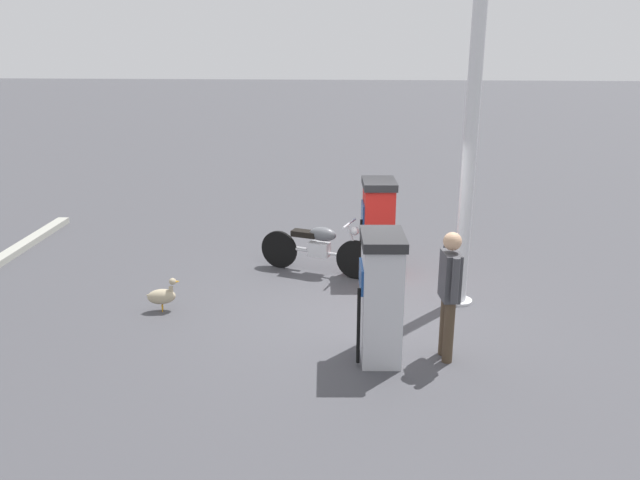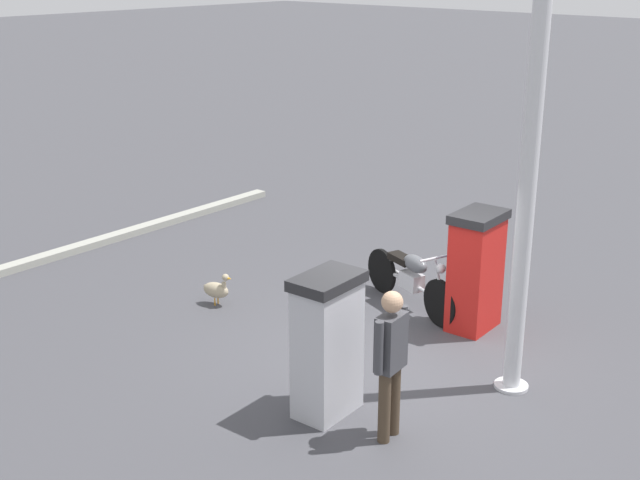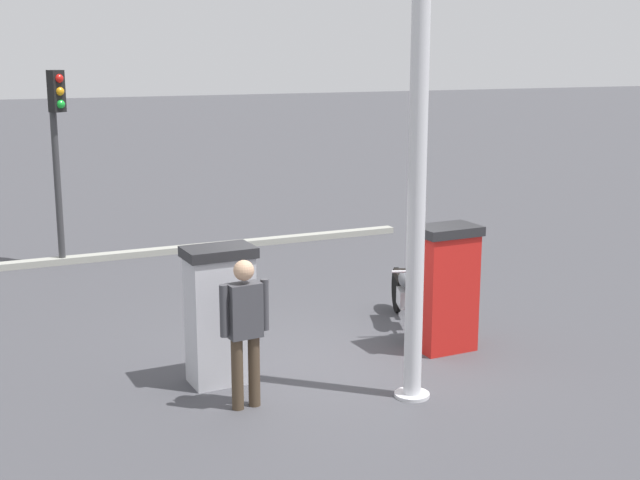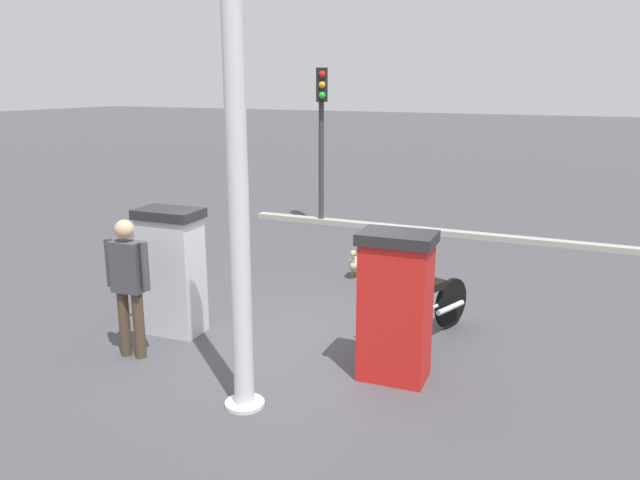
{
  "view_description": "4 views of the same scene",
  "coord_description": "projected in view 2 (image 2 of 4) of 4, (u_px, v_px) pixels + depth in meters",
  "views": [
    {
      "loc": [
        -0.06,
        8.66,
        3.82
      ],
      "look_at": [
        0.55,
        0.56,
        1.24
      ],
      "focal_mm": 35.07,
      "sensor_mm": 36.0,
      "label": 1
    },
    {
      "loc": [
        -5.74,
        7.72,
        4.85
      ],
      "look_at": [
        1.26,
        -0.09,
        1.27
      ],
      "focal_mm": 47.26,
      "sensor_mm": 36.0,
      "label": 2
    },
    {
      "loc": [
        -9.74,
        4.12,
        3.87
      ],
      "look_at": [
        1.13,
        -0.33,
        1.27
      ],
      "focal_mm": 49.26,
      "sensor_mm": 36.0,
      "label": 3
    },
    {
      "loc": [
        -6.33,
        -3.55,
        3.16
      ],
      "look_at": [
        1.34,
        0.18,
        1.01
      ],
      "focal_mm": 35.17,
      "sensor_mm": 36.0,
      "label": 4
    }
  ],
  "objects": [
    {
      "name": "ground_plane",
      "position": [
        389.0,
        358.0,
        10.63
      ],
      "size": [
        120.0,
        120.0,
        0.0
      ],
      "primitive_type": "plane",
      "color": "#424247"
    },
    {
      "name": "fuel_pump_near",
      "position": [
        475.0,
        270.0,
        11.25
      ],
      "size": [
        0.6,
        0.83,
        1.65
      ],
      "color": "red",
      "rests_on": "ground"
    },
    {
      "name": "fuel_pump_far",
      "position": [
        327.0,
        344.0,
        9.13
      ],
      "size": [
        0.58,
        0.84,
        1.63
      ],
      "color": "silver",
      "rests_on": "ground"
    },
    {
      "name": "motorcycle_near_pump",
      "position": [
        411.0,
        277.0,
        11.97
      ],
      "size": [
        2.01,
        0.85,
        0.97
      ],
      "color": "black",
      "rests_on": "ground"
    },
    {
      "name": "attendant_person",
      "position": [
        391.0,
        356.0,
        8.6
      ],
      "size": [
        0.25,
        0.58,
        1.66
      ],
      "color": "#473828",
      "rests_on": "ground"
    },
    {
      "name": "wandering_duck",
      "position": [
        217.0,
        289.0,
        12.18
      ],
      "size": [
        0.5,
        0.3,
        0.51
      ],
      "color": "tan",
      "rests_on": "ground"
    },
    {
      "name": "canopy_support_pole",
      "position": [
        526.0,
        206.0,
        9.21
      ],
      "size": [
        0.4,
        0.4,
        4.61
      ],
      "color": "silver",
      "rests_on": "ground"
    },
    {
      "name": "road_edge_kerb",
      "position": [
        95.0,
        243.0,
        14.69
      ],
      "size": [
        0.54,
        8.4,
        0.12
      ],
      "color": "#9E9E93",
      "rests_on": "ground"
    }
  ]
}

